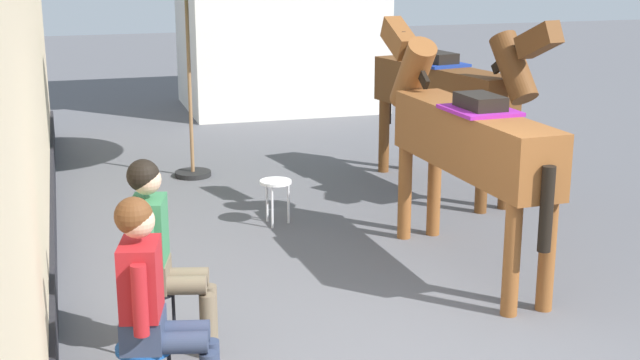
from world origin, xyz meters
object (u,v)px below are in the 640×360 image
object	(u,v)px
seated_visitor_far	(160,247)
saddled_horse_near	(465,137)
saddled_horse_far	(449,91)
spare_stool_white	(276,186)
seated_visitor_near	(153,299)

from	to	relation	value
seated_visitor_far	saddled_horse_near	bearing A→B (deg)	20.35
seated_visitor_far	saddled_horse_far	bearing A→B (deg)	42.27
saddled_horse_far	seated_visitor_far	bearing A→B (deg)	-137.73
spare_stool_white	saddled_horse_far	bearing A→B (deg)	16.87
seated_visitor_near	saddled_horse_far	world-z (taller)	saddled_horse_far
seated_visitor_far	saddled_horse_far	size ratio (longest dim) A/B	0.47
saddled_horse_near	saddled_horse_far	world-z (taller)	same
saddled_horse_far	saddled_horse_near	bearing A→B (deg)	-111.05
spare_stool_white	saddled_horse_near	bearing A→B (deg)	-51.11
saddled_horse_near	spare_stool_white	world-z (taller)	saddled_horse_near
seated_visitor_near	saddled_horse_near	distance (m)	3.44
seated_visitor_far	saddled_horse_far	xyz separation A→B (m)	(3.58, 3.25, 0.38)
seated_visitor_far	saddled_horse_near	world-z (taller)	saddled_horse_near
saddled_horse_near	seated_visitor_near	bearing A→B (deg)	-146.39
seated_visitor_near	saddled_horse_near	size ratio (longest dim) A/B	0.46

